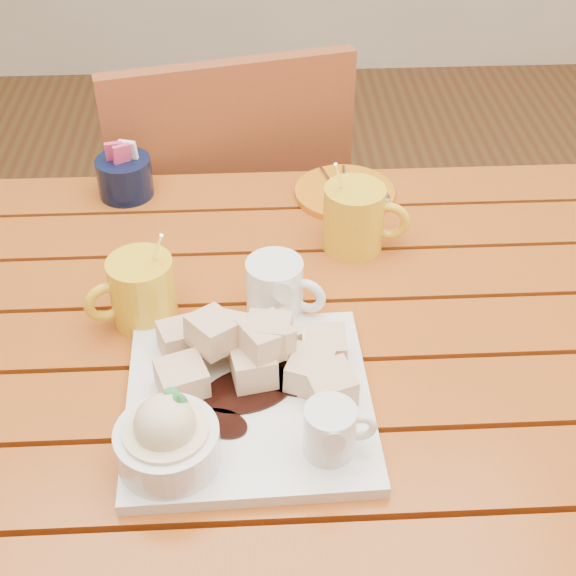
{
  "coord_description": "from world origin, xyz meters",
  "views": [
    {
      "loc": [
        0.01,
        -0.76,
        1.44
      ],
      "look_at": [
        0.05,
        0.0,
        0.82
      ],
      "focal_mm": 50.0,
      "sensor_mm": 36.0,
      "label": 1
    }
  ],
  "objects": [
    {
      "name": "coffee_mug_right",
      "position": [
        0.16,
        0.18,
        0.8
      ],
      "size": [
        0.12,
        0.09,
        0.15
      ],
      "rotation": [
        0.0,
        0.0,
        -0.22
      ],
      "color": "gold",
      "rests_on": "table"
    },
    {
      "name": "chair_far",
      "position": [
        -0.05,
        0.58,
        0.51
      ],
      "size": [
        0.52,
        0.52,
        0.91
      ],
      "rotation": [
        0.0,
        0.0,
        3.37
      ],
      "color": "brown",
      "rests_on": "ground"
    },
    {
      "name": "dessert_plate",
      "position": [
        -0.02,
        -0.14,
        0.78
      ],
      "size": [
        0.29,
        0.29,
        0.11
      ],
      "rotation": [
        0.0,
        0.0,
        0.03
      ],
      "color": "white",
      "rests_on": "table"
    },
    {
      "name": "orange_saucer",
      "position": [
        0.16,
        0.32,
        0.76
      ],
      "size": [
        0.16,
        0.16,
        0.02
      ],
      "rotation": [
        0.0,
        0.0,
        0.06
      ],
      "color": "orange",
      "rests_on": "table"
    },
    {
      "name": "sugar_caddy",
      "position": [
        -0.19,
        0.34,
        0.78
      ],
      "size": [
        0.09,
        0.09,
        0.09
      ],
      "color": "black",
      "rests_on": "table"
    },
    {
      "name": "coffee_mug_left",
      "position": [
        -0.14,
        0.03,
        0.8
      ],
      "size": [
        0.11,
        0.08,
        0.14
      ],
      "rotation": [
        0.0,
        0.0,
        0.42
      ],
      "color": "gold",
      "rests_on": "table"
    },
    {
      "name": "table",
      "position": [
        0.0,
        0.0,
        0.64
      ],
      "size": [
        1.2,
        0.79,
        0.75
      ],
      "color": "#8D3712",
      "rests_on": "ground"
    },
    {
      "name": "cream_pitcher",
      "position": [
        0.04,
        0.03,
        0.8
      ],
      "size": [
        0.11,
        0.09,
        0.09
      ],
      "rotation": [
        0.0,
        0.0,
        -0.39
      ],
      "color": "white",
      "rests_on": "table"
    }
  ]
}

